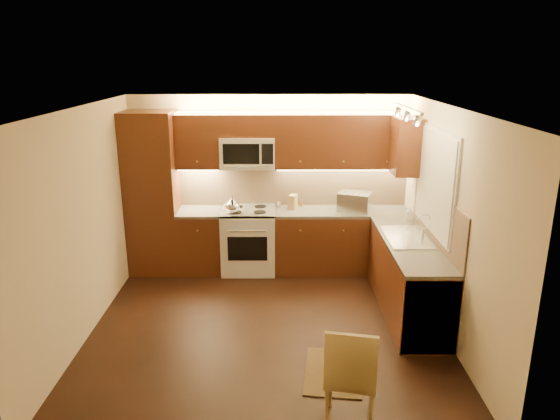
{
  "coord_description": "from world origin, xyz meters",
  "views": [
    {
      "loc": [
        0.14,
        -5.31,
        3.0
      ],
      "look_at": [
        0.15,
        0.55,
        1.25
      ],
      "focal_mm": 32.91,
      "sensor_mm": 36.0,
      "label": 1
    }
  ],
  "objects_px": {
    "microwave": "(248,152)",
    "dining_chair": "(351,374)",
    "toaster_oven": "(354,202)",
    "knife_block": "(293,202)",
    "kettle": "(232,205)",
    "sink": "(408,232)",
    "soap_bottle": "(410,213)",
    "stove": "(249,240)"
  },
  "relations": [
    {
      "from": "dining_chair",
      "to": "sink",
      "type": "bearing_deg",
      "value": 76.86
    },
    {
      "from": "stove",
      "to": "knife_block",
      "type": "xyz_separation_m",
      "value": [
        0.64,
        0.11,
        0.54
      ]
    },
    {
      "from": "stove",
      "to": "toaster_oven",
      "type": "distance_m",
      "value": 1.62
    },
    {
      "from": "stove",
      "to": "dining_chair",
      "type": "relative_size",
      "value": 0.97
    },
    {
      "from": "knife_block",
      "to": "soap_bottle",
      "type": "distance_m",
      "value": 1.64
    },
    {
      "from": "toaster_oven",
      "to": "microwave",
      "type": "bearing_deg",
      "value": -163.99
    },
    {
      "from": "microwave",
      "to": "dining_chair",
      "type": "relative_size",
      "value": 0.8
    },
    {
      "from": "microwave",
      "to": "kettle",
      "type": "height_order",
      "value": "microwave"
    },
    {
      "from": "kettle",
      "to": "toaster_oven",
      "type": "bearing_deg",
      "value": -1.08
    },
    {
      "from": "stove",
      "to": "kettle",
      "type": "distance_m",
      "value": 0.64
    },
    {
      "from": "sink",
      "to": "toaster_oven",
      "type": "relative_size",
      "value": 1.95
    },
    {
      "from": "kettle",
      "to": "knife_block",
      "type": "bearing_deg",
      "value": 11.17
    },
    {
      "from": "dining_chair",
      "to": "toaster_oven",
      "type": "bearing_deg",
      "value": 92.72
    },
    {
      "from": "toaster_oven",
      "to": "knife_block",
      "type": "distance_m",
      "value": 0.88
    },
    {
      "from": "soap_bottle",
      "to": "toaster_oven",
      "type": "bearing_deg",
      "value": 163.74
    },
    {
      "from": "kettle",
      "to": "knife_block",
      "type": "xyz_separation_m",
      "value": [
        0.85,
        0.28,
        -0.04
      ]
    },
    {
      "from": "microwave",
      "to": "soap_bottle",
      "type": "xyz_separation_m",
      "value": [
        2.19,
        -0.55,
        -0.73
      ]
    },
    {
      "from": "knife_block",
      "to": "dining_chair",
      "type": "bearing_deg",
      "value": -62.39
    },
    {
      "from": "toaster_oven",
      "to": "dining_chair",
      "type": "distance_m",
      "value": 3.39
    },
    {
      "from": "knife_block",
      "to": "dining_chair",
      "type": "height_order",
      "value": "knife_block"
    },
    {
      "from": "toaster_oven",
      "to": "dining_chair",
      "type": "height_order",
      "value": "toaster_oven"
    },
    {
      "from": "sink",
      "to": "soap_bottle",
      "type": "distance_m",
      "value": 0.74
    },
    {
      "from": "microwave",
      "to": "soap_bottle",
      "type": "bearing_deg",
      "value": -14.05
    },
    {
      "from": "sink",
      "to": "knife_block",
      "type": "bearing_deg",
      "value": 137.7
    },
    {
      "from": "sink",
      "to": "dining_chair",
      "type": "distance_m",
      "value": 2.42
    },
    {
      "from": "kettle",
      "to": "toaster_oven",
      "type": "relative_size",
      "value": 0.54
    },
    {
      "from": "microwave",
      "to": "soap_bottle",
      "type": "distance_m",
      "value": 2.38
    },
    {
      "from": "knife_block",
      "to": "soap_bottle",
      "type": "relative_size",
      "value": 1.14
    },
    {
      "from": "microwave",
      "to": "kettle",
      "type": "bearing_deg",
      "value": -124.23
    },
    {
      "from": "dining_chair",
      "to": "soap_bottle",
      "type": "bearing_deg",
      "value": 78.95
    },
    {
      "from": "kettle",
      "to": "dining_chair",
      "type": "xyz_separation_m",
      "value": [
        1.24,
        -3.12,
        -0.57
      ]
    },
    {
      "from": "stove",
      "to": "dining_chair",
      "type": "bearing_deg",
      "value": -72.5
    },
    {
      "from": "dining_chair",
      "to": "knife_block",
      "type": "bearing_deg",
      "value": 107.55
    },
    {
      "from": "kettle",
      "to": "soap_bottle",
      "type": "relative_size",
      "value": 1.32
    },
    {
      "from": "microwave",
      "to": "knife_block",
      "type": "relative_size",
      "value": 3.7
    },
    {
      "from": "sink",
      "to": "knife_block",
      "type": "relative_size",
      "value": 4.19
    },
    {
      "from": "stove",
      "to": "knife_block",
      "type": "relative_size",
      "value": 4.48
    },
    {
      "from": "kettle",
      "to": "dining_chair",
      "type": "relative_size",
      "value": 0.25
    },
    {
      "from": "microwave",
      "to": "dining_chair",
      "type": "xyz_separation_m",
      "value": [
        1.04,
        -3.42,
        -1.25
      ]
    },
    {
      "from": "toaster_oven",
      "to": "knife_block",
      "type": "xyz_separation_m",
      "value": [
        -0.87,
        0.09,
        -0.03
      ]
    },
    {
      "from": "soap_bottle",
      "to": "knife_block",
      "type": "bearing_deg",
      "value": 177.42
    },
    {
      "from": "microwave",
      "to": "toaster_oven",
      "type": "distance_m",
      "value": 1.66
    }
  ]
}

